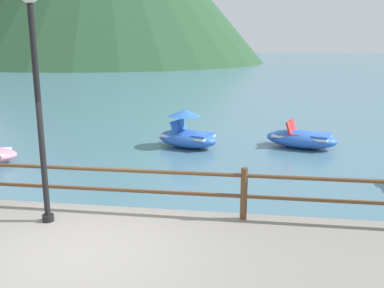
{
  "coord_description": "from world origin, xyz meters",
  "views": [
    {
      "loc": [
        2.49,
        -5.52,
        3.46
      ],
      "look_at": [
        0.96,
        5.0,
        0.9
      ],
      "focal_mm": 39.72,
      "sensor_mm": 36.0,
      "label": 1
    }
  ],
  "objects": [
    {
      "name": "lamp_post",
      "position": [
        -1.01,
        0.97,
        2.77
      ],
      "size": [
        0.28,
        0.28,
        3.92
      ],
      "color": "black",
      "rests_on": "promenade_dock"
    },
    {
      "name": "pedal_boat_1",
      "position": [
        4.13,
        8.73,
        0.31
      ],
      "size": [
        2.59,
        1.83,
        0.9
      ],
      "color": "blue",
      "rests_on": "ground"
    },
    {
      "name": "pedal_boat_2",
      "position": [
        0.32,
        8.23,
        0.43
      ],
      "size": [
        2.38,
        1.79,
        1.28
      ],
      "color": "blue",
      "rests_on": "ground"
    },
    {
      "name": "ground_plane",
      "position": [
        0.0,
        40.0,
        0.0
      ],
      "size": [
        200.0,
        200.0,
        0.0
      ],
      "primitive_type": "plane",
      "color": "#477084"
    },
    {
      "name": "dock_railing",
      "position": [
        -0.0,
        1.55,
        0.98
      ],
      "size": [
        23.92,
        0.12,
        0.95
      ],
      "color": "brown",
      "rests_on": "promenade_dock"
    }
  ]
}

